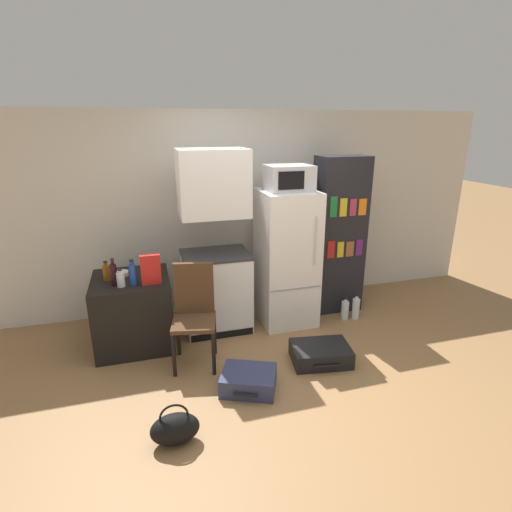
% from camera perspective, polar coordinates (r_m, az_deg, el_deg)
% --- Properties ---
extents(ground_plane, '(24.00, 24.00, 0.00)m').
position_cam_1_polar(ground_plane, '(3.72, 4.18, -18.61)').
color(ground_plane, olive).
extents(wall_back, '(6.40, 0.10, 2.40)m').
position_cam_1_polar(wall_back, '(5.05, -1.23, 6.51)').
color(wall_back, beige).
rests_on(wall_back, ground_plane).
extents(side_table, '(0.77, 0.77, 0.74)m').
position_cam_1_polar(side_table, '(4.41, -17.10, -7.55)').
color(side_table, black).
rests_on(side_table, ground_plane).
extents(kitchen_hutch, '(0.73, 0.57, 2.00)m').
position_cam_1_polar(kitchen_hutch, '(4.37, -5.83, 0.79)').
color(kitchen_hutch, white).
rests_on(kitchen_hutch, ground_plane).
extents(refrigerator, '(0.61, 0.66, 1.55)m').
position_cam_1_polar(refrigerator, '(4.58, 4.40, -0.30)').
color(refrigerator, white).
rests_on(refrigerator, ground_plane).
extents(microwave, '(0.49, 0.39, 0.27)m').
position_cam_1_polar(microwave, '(4.38, 4.69, 11.05)').
color(microwave, '#B7B7BC').
rests_on(microwave, refrigerator).
extents(bookshelf, '(0.59, 0.36, 1.89)m').
position_cam_1_polar(bookshelf, '(4.94, 11.71, 2.85)').
color(bookshelf, black).
rests_on(bookshelf, ground_plane).
extents(bottle_clear_short, '(0.08, 0.08, 0.18)m').
position_cam_1_polar(bottle_clear_short, '(4.06, -18.77, -3.15)').
color(bottle_clear_short, silver).
rests_on(bottle_clear_short, side_table).
extents(bottle_blue_soda, '(0.08, 0.08, 0.25)m').
position_cam_1_polar(bottle_blue_soda, '(4.07, -17.20, -2.45)').
color(bottle_blue_soda, '#1E47A3').
rests_on(bottle_blue_soda, side_table).
extents(bottle_wine_dark, '(0.06, 0.06, 0.27)m').
position_cam_1_polar(bottle_wine_dark, '(4.11, -19.66, -2.43)').
color(bottle_wine_dark, black).
rests_on(bottle_wine_dark, side_table).
extents(bottle_amber_beer, '(0.07, 0.07, 0.20)m').
position_cam_1_polar(bottle_amber_beer, '(4.27, -20.58, -2.19)').
color(bottle_amber_beer, brown).
rests_on(bottle_amber_beer, side_table).
extents(bowl, '(0.15, 0.15, 0.04)m').
position_cam_1_polar(bowl, '(4.37, -18.62, -2.38)').
color(bowl, silver).
rests_on(bowl, side_table).
extents(cereal_box, '(0.19, 0.07, 0.30)m').
position_cam_1_polar(cereal_box, '(4.02, -14.80, -1.86)').
color(cereal_box, red).
rests_on(cereal_box, side_table).
extents(chair, '(0.47, 0.48, 0.99)m').
position_cam_1_polar(chair, '(3.90, -8.83, -7.17)').
color(chair, black).
rests_on(chair, ground_plane).
extents(suitcase_large_flat, '(0.58, 0.52, 0.17)m').
position_cam_1_polar(suitcase_large_flat, '(3.69, -1.06, -17.33)').
color(suitcase_large_flat, navy).
rests_on(suitcase_large_flat, ground_plane).
extents(suitcase_small_flat, '(0.62, 0.48, 0.17)m').
position_cam_1_polar(suitcase_small_flat, '(4.09, 9.21, -13.61)').
color(suitcase_small_flat, black).
rests_on(suitcase_small_flat, ground_plane).
extents(handbag, '(0.36, 0.20, 0.33)m').
position_cam_1_polar(handbag, '(3.22, -11.50, -22.99)').
color(handbag, black).
rests_on(handbag, ground_plane).
extents(water_bottle_front, '(0.09, 0.09, 0.32)m').
position_cam_1_polar(water_bottle_front, '(4.98, 14.06, -7.19)').
color(water_bottle_front, silver).
rests_on(water_bottle_front, ground_plane).
extents(water_bottle_middle, '(0.09, 0.09, 0.28)m').
position_cam_1_polar(water_bottle_middle, '(4.94, 12.59, -7.49)').
color(water_bottle_middle, silver).
rests_on(water_bottle_middle, ground_plane).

